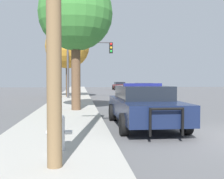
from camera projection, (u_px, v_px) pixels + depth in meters
name	position (u px, v px, depth m)	size (l,w,h in m)	color
sidewalk_left	(55.00, 139.00, 7.35)	(3.00, 110.00, 0.13)	#A3A099
police_car	(144.00, 105.00, 9.78)	(2.11, 5.09, 1.50)	#141E3D
fire_hydrant	(59.00, 131.00, 5.92)	(0.55, 0.24, 0.78)	#B7BCC1
traffic_light	(87.00, 57.00, 23.34)	(3.83, 0.35, 4.78)	#424247
car_background_oncoming	(144.00, 89.00, 29.19)	(2.08, 4.43, 1.30)	black
car_background_distant	(119.00, 86.00, 45.33)	(1.99, 4.41, 1.30)	maroon
tree_sidewalk_mid	(67.00, 47.00, 24.93)	(3.90, 3.90, 6.42)	#4C3823
tree_sidewalk_near	(76.00, 14.00, 13.80)	(3.66, 3.66, 6.61)	brown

